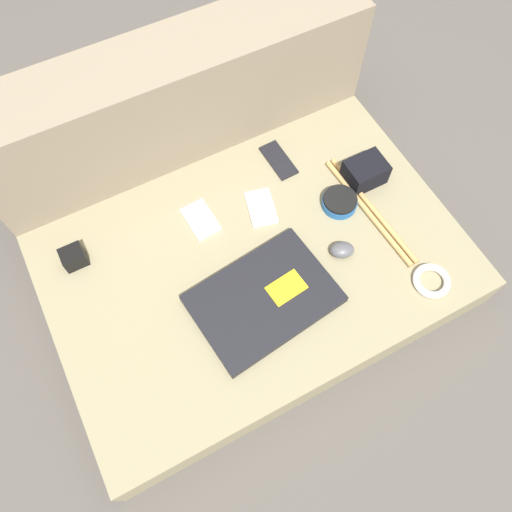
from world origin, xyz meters
The scene contains 13 objects.
ground_plane centered at (0.00, 0.00, 0.00)m, with size 8.00×8.00×0.00m, color #4C4742.
couch_seat centered at (0.00, 0.00, 0.06)m, with size 1.05×0.70×0.13m.
couch_backrest centered at (0.00, 0.45, 0.22)m, with size 1.05×0.20×0.44m.
laptop centered at (-0.04, -0.11, 0.14)m, with size 0.36×0.27×0.03m.
computer_mouse centered at (0.20, -0.09, 0.15)m, with size 0.07×0.07×0.03m.
speaker_puck centered at (0.27, 0.04, 0.15)m, with size 0.09×0.09×0.03m.
phone_silver centered at (0.08, 0.13, 0.13)m, with size 0.09×0.12×0.01m.
phone_black centered at (0.20, 0.24, 0.13)m, with size 0.06×0.13×0.01m.
phone_small centered at (-0.08, 0.17, 0.14)m, with size 0.07×0.11×0.01m.
camera_pouch centered at (0.38, 0.08, 0.16)m, with size 0.11×0.08×0.07m.
charger_brick centered at (-0.41, 0.21, 0.15)m, with size 0.06×0.05×0.05m.
cable_coil centered at (0.36, -0.26, 0.14)m, with size 0.09×0.09×0.02m.
drumstick_pair centered at (0.34, -0.02, 0.14)m, with size 0.05×0.37×0.01m.
Camera 1 is at (-0.26, -0.49, 1.28)m, focal length 35.00 mm.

